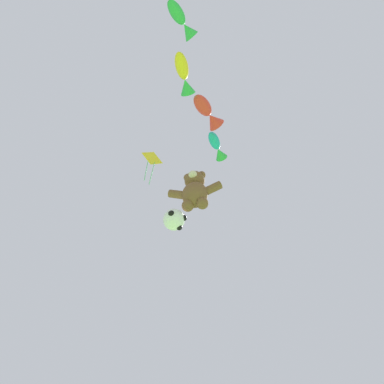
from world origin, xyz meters
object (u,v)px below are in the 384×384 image
Objects in this scene: soccer_ball_kite at (174,220)px; fish_kite_crimson at (208,113)px; teddy_bear_kite at (195,190)px; fish_kite_emerald at (182,22)px; diamond_kite at (152,160)px; fish_kite_goldfin at (184,77)px; fish_kite_teal at (217,147)px.

fish_kite_crimson reaches higher than soccer_ball_kite.
teddy_bear_kite is at bearing -9.57° from soccer_ball_kite.
fish_kite_emerald reaches higher than teddy_bear_kite.
fish_kite_crimson is at bearing -48.45° from soccer_ball_kite.
fish_kite_goldfin is at bearing -54.52° from diamond_kite.
fish_kite_emerald reaches higher than fish_kite_goldfin.
fish_kite_emerald is (0.38, -1.93, 0.40)m from fish_kite_goldfin.
fish_kite_goldfin is (-0.85, -3.90, -0.32)m from fish_kite_teal.
teddy_bear_kite is 1.42× the size of fish_kite_goldfin.
fish_kite_crimson is (-0.13, -2.09, -0.37)m from fish_kite_teal.
fish_kite_crimson is at bearing 68.14° from fish_kite_goldfin.
soccer_ball_kite is at bearing 3.89° from diamond_kite.
diamond_kite reaches higher than teddy_bear_kite.
fish_kite_goldfin reaches higher than soccer_ball_kite.
fish_kite_goldfin reaches higher than teddy_bear_kite.
soccer_ball_kite is 6.22m from fish_kite_goldfin.
fish_kite_emerald is at bearing -95.23° from fish_kite_crimson.
diamond_kite is (-2.83, 3.98, 0.46)m from fish_kite_goldfin.
teddy_bear_kite is 1.75m from soccer_ball_kite.
fish_kite_goldfin is 0.53× the size of diamond_kite.
fish_kite_emerald is (-0.34, -3.75, 0.44)m from fish_kite_crimson.
diamond_kite is (-3.69, 0.08, 0.13)m from fish_kite_teal.
fish_kite_crimson is 4.20m from diamond_kite.
fish_kite_emerald is at bearing -78.75° from fish_kite_goldfin.
fish_kite_teal is (1.25, -0.03, 3.34)m from teddy_bear_kite.
soccer_ball_kite is at bearing 107.46° from fish_kite_goldfin.
teddy_bear_kite is at bearing 95.81° from fish_kite_goldfin.
diamond_kite is at bearing 148.72° from fish_kite_crimson.
diamond_kite is (-3.22, 5.91, 0.06)m from fish_kite_emerald.
soccer_ball_kite is 7.95m from fish_kite_emerald.
diamond_kite is at bearing 125.48° from fish_kite_goldfin.
soccer_ball_kite is 5.41m from fish_kite_crimson.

